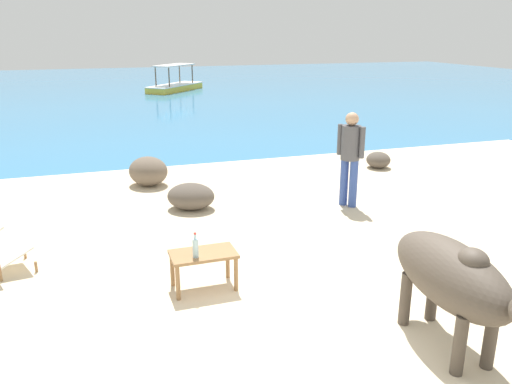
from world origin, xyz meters
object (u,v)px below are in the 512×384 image
at_px(bottle, 195,247).
at_px(person_standing, 350,152).
at_px(low_bench_table, 203,259).
at_px(cow, 454,278).
at_px(boat_yellow, 175,85).

xyz_separation_m(bottle, person_standing, (3.14, 2.29, 0.37)).
distance_m(low_bench_table, person_standing, 3.79).
distance_m(cow, bottle, 2.73).
height_order(low_bench_table, bottle, bottle).
relative_size(cow, low_bench_table, 2.58).
relative_size(cow, boat_yellow, 0.56).
xyz_separation_m(cow, boat_yellow, (1.30, 22.97, -0.49)).
bearing_deg(cow, bottle, -129.68).
relative_size(bottle, person_standing, 0.18).
height_order(low_bench_table, person_standing, person_standing).
bearing_deg(bottle, person_standing, 36.04).
distance_m(low_bench_table, bottle, 0.24).
relative_size(low_bench_table, bottle, 2.58).
height_order(bottle, boat_yellow, boat_yellow).
height_order(low_bench_table, boat_yellow, boat_yellow).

